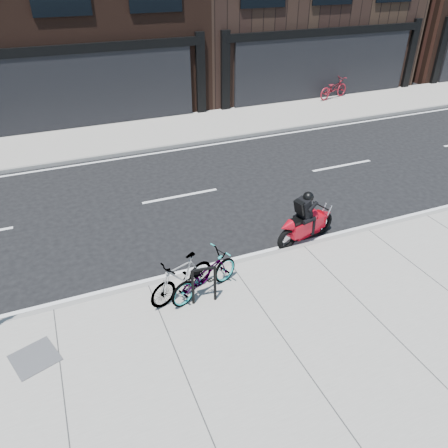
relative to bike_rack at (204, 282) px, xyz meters
name	(u,v)px	position (x,y,z in m)	size (l,w,h in m)	color
ground	(203,228)	(1.03, 2.95, -0.65)	(120.00, 120.00, 0.00)	black
sidewalk_near	(296,359)	(1.03, -2.05, -0.58)	(60.00, 6.00, 0.13)	gray
sidewalk_far	(138,134)	(1.03, 10.70, -0.58)	(60.00, 3.50, 0.13)	gray
bike_rack	(204,282)	(0.00, 0.00, 0.00)	(0.53, 0.12, 0.88)	black
bicycle_front	(204,275)	(0.11, 0.27, -0.06)	(0.61, 1.76, 0.92)	gray
bicycle_rear	(182,278)	(-0.36, 0.35, -0.03)	(0.46, 1.62, 0.97)	gray
motorcycle	(309,220)	(3.37, 1.37, -0.06)	(1.91, 0.72, 1.44)	black
bicycle_far	(334,88)	(11.41, 11.95, -0.01)	(0.67, 1.93, 1.01)	maroon
utility_grate	(35,358)	(-3.38, -0.26, -0.51)	(0.75, 0.75, 0.01)	#4B4A4D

